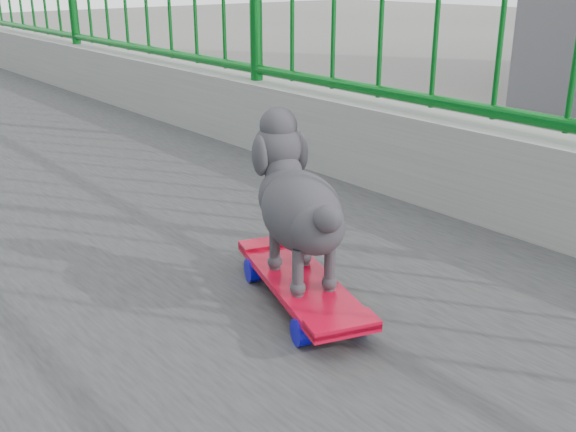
# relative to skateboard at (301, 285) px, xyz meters

# --- Properties ---
(skateboard) EXTENTS (0.32, 0.56, 0.07)m
(skateboard) POSITION_rel_skateboard_xyz_m (0.00, 0.00, 0.00)
(skateboard) COLOR red
(skateboard) RESTS_ON footbridge
(poodle) EXTENTS (0.26, 0.41, 0.36)m
(poodle) POSITION_rel_skateboard_xyz_m (0.01, 0.02, 0.21)
(poodle) COLOR #262529
(poodle) RESTS_ON skateboard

